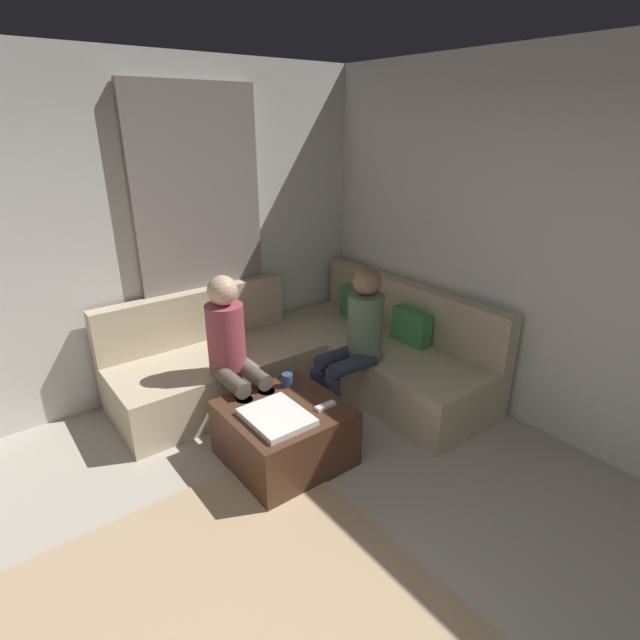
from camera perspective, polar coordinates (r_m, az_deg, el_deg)
The scene contains 9 objects.
wall_left at distance 4.09m, azimuth -30.95°, elevation 6.74°, with size 0.12×6.00×2.70m, color silver.
curtain_panel at distance 4.35m, azimuth -13.43°, elevation 8.69°, with size 0.06×1.10×2.50m, color gray.
sectional_couch at distance 4.33m, azimuth -1.03°, elevation -4.44°, with size 2.10×2.55×0.87m.
ottoman at distance 3.51m, azimuth -4.13°, elevation -12.87°, with size 0.76×0.76×0.42m, color #4C2D1E.
folded_blanket at distance 3.26m, azimuth -5.04°, elevation -11.08°, with size 0.44×0.36×0.04m, color white.
coffee_mug at distance 3.61m, azimuth -3.80°, elevation -6.93°, with size 0.08×0.08×0.10m, color #334C72.
game_remote at distance 3.37m, azimuth 0.65°, elevation -9.90°, with size 0.05×0.15×0.02m, color white.
person_on_couch_back at distance 3.84m, azimuth 4.15°, elevation -1.90°, with size 0.30×0.60×1.20m.
person_on_couch_side at distance 3.67m, azimuth -10.03°, elevation -3.43°, with size 0.60×0.30×1.20m.
Camera 1 is at (1.04, -0.42, 2.22)m, focal length 27.69 mm.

